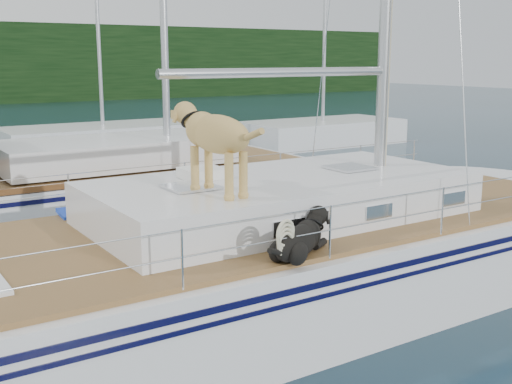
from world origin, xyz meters
TOP-DOWN VIEW (x-y plane):
  - ground at (0.00, 0.00)m, footprint 120.00×120.00m
  - main_sailboat at (0.08, -0.01)m, footprint 12.00×3.95m
  - neighbor_sailboat at (-0.41, 5.93)m, footprint 11.00×3.50m
  - bg_boat_center at (4.00, 16.00)m, footprint 7.20×3.00m
  - bg_boat_east at (12.00, 13.00)m, footprint 6.40×3.00m

SIDE VIEW (x-z plane):
  - ground at x=0.00m, z-range 0.00..0.00m
  - bg_boat_center at x=4.00m, z-range -5.37..6.28m
  - bg_boat_east at x=12.00m, z-range -5.37..6.28m
  - neighbor_sailboat at x=-0.41m, z-range -6.02..7.28m
  - main_sailboat at x=0.08m, z-range -6.32..7.69m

